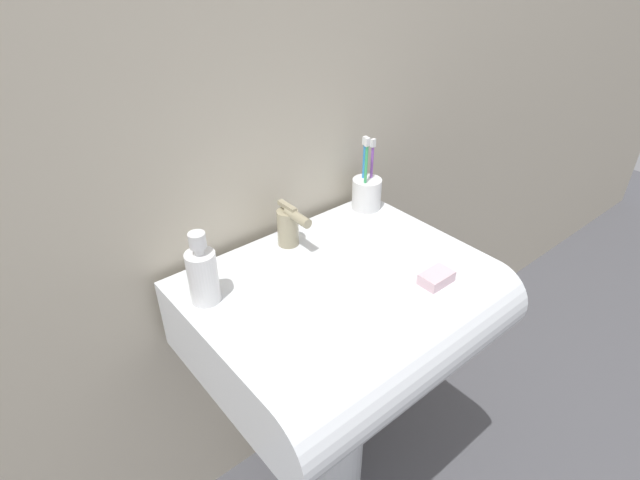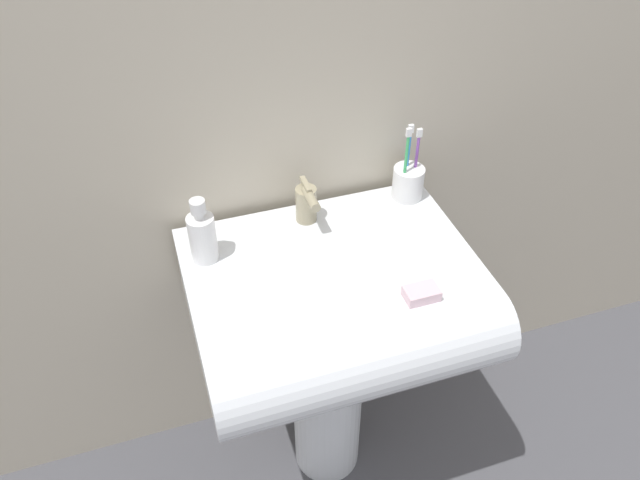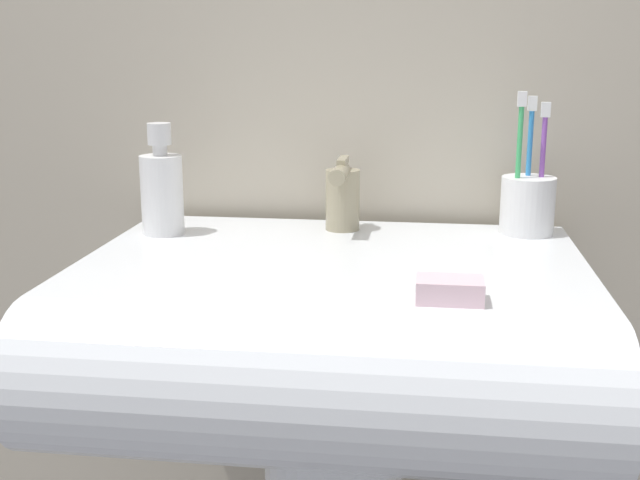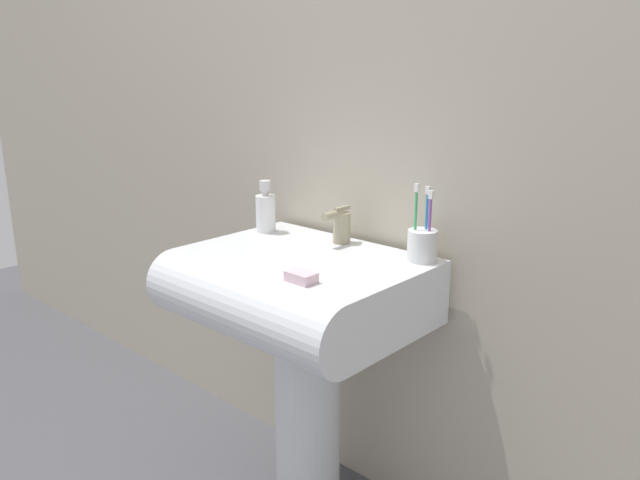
{
  "view_description": "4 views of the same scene",
  "coord_description": "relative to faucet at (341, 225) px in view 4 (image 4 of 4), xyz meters",
  "views": [
    {
      "loc": [
        -0.56,
        -0.64,
        1.41
      ],
      "look_at": [
        -0.01,
        0.03,
        0.85
      ],
      "focal_mm": 28.0,
      "sensor_mm": 36.0,
      "label": 1
    },
    {
      "loc": [
        -0.32,
        -0.93,
        1.68
      ],
      "look_at": [
        -0.03,
        -0.03,
        0.87
      ],
      "focal_mm": 35.0,
      "sensor_mm": 36.0,
      "label": 2
    },
    {
      "loc": [
        0.11,
        -0.96,
        1.04
      ],
      "look_at": [
        -0.02,
        -0.02,
        0.8
      ],
      "focal_mm": 45.0,
      "sensor_mm": 36.0,
      "label": 3
    },
    {
      "loc": [
        1.07,
        -1.12,
        1.25
      ],
      "look_at": [
        0.03,
        0.02,
        0.82
      ],
      "focal_mm": 35.0,
      "sensor_mm": 36.0,
      "label": 4
    }
  ],
  "objects": [
    {
      "name": "toothbrush_cup",
      "position": [
        0.26,
        0.01,
        -0.01
      ],
      "size": [
        0.07,
        0.07,
        0.2
      ],
      "color": "white",
      "rests_on": "sink_basin"
    },
    {
      "name": "wall_back",
      "position": [
        0.01,
        0.11,
        0.37
      ],
      "size": [
        5.0,
        0.05,
        2.4
      ],
      "primitive_type": "cube",
      "color": "#B7AD99",
      "rests_on": "ground"
    },
    {
      "name": "bar_soap",
      "position": [
        0.14,
        -0.31,
        -0.04
      ],
      "size": [
        0.07,
        0.04,
        0.02
      ],
      "primitive_type": "cube",
      "color": "silver",
      "rests_on": "sink_basin"
    },
    {
      "name": "faucet",
      "position": [
        0.0,
        0.0,
        0.0
      ],
      "size": [
        0.05,
        0.1,
        0.1
      ],
      "color": "tan",
      "rests_on": "sink_basin"
    },
    {
      "name": "soap_bottle",
      "position": [
        -0.24,
        -0.05,
        0.01
      ],
      "size": [
        0.06,
        0.06,
        0.15
      ],
      "color": "white",
      "rests_on": "sink_basin"
    },
    {
      "name": "sink_basin",
      "position": [
        0.01,
        -0.2,
        -0.13
      ],
      "size": [
        0.61,
        0.5,
        0.17
      ],
      "color": "white",
      "rests_on": "sink_pedestal"
    },
    {
      "name": "sink_pedestal",
      "position": [
        0.01,
        -0.14,
        -0.52
      ],
      "size": [
        0.18,
        0.18,
        0.61
      ],
      "primitive_type": "cylinder",
      "color": "white",
      "rests_on": "ground"
    }
  ]
}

